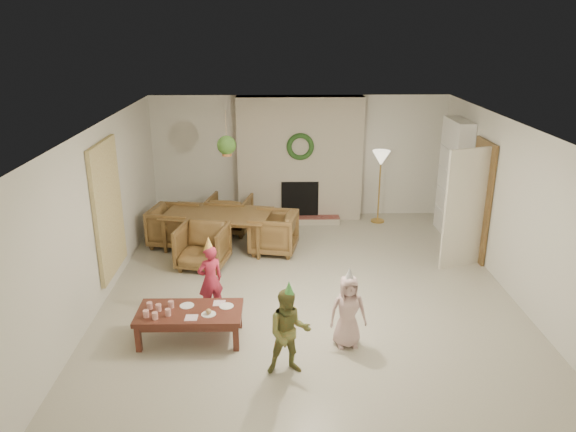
{
  "coord_description": "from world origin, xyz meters",
  "views": [
    {
      "loc": [
        -0.47,
        -7.46,
        3.82
      ],
      "look_at": [
        -0.3,
        0.4,
        1.05
      ],
      "focal_mm": 33.99,
      "sensor_mm": 36.0,
      "label": 1
    }
  ],
  "objects_px": {
    "dining_chair_far": "(230,214)",
    "child_pink": "(348,311)",
    "dining_chair_near": "(203,246)",
    "coffee_table_top": "(190,313)",
    "dining_chair_left": "(174,226)",
    "dining_chair_right": "(273,232)",
    "child_red": "(210,280)",
    "child_plaid": "(289,332)",
    "dining_table": "(217,231)"
  },
  "relations": [
    {
      "from": "dining_chair_far",
      "to": "child_pink",
      "type": "bearing_deg",
      "value": 125.09
    },
    {
      "from": "dining_chair_near",
      "to": "child_pink",
      "type": "height_order",
      "value": "child_pink"
    },
    {
      "from": "dining_chair_far",
      "to": "child_pink",
      "type": "relative_size",
      "value": 0.84
    },
    {
      "from": "dining_chair_far",
      "to": "coffee_table_top",
      "type": "xyz_separation_m",
      "value": [
        -0.2,
        -3.83,
        0.01
      ]
    },
    {
      "from": "dining_chair_far",
      "to": "dining_chair_left",
      "type": "relative_size",
      "value": 1.0
    },
    {
      "from": "dining_chair_left",
      "to": "dining_chair_right",
      "type": "xyz_separation_m",
      "value": [
        1.81,
        -0.36,
        0.0
      ]
    },
    {
      "from": "dining_chair_left",
      "to": "child_red",
      "type": "bearing_deg",
      "value": -148.05
    },
    {
      "from": "child_pink",
      "to": "coffee_table_top",
      "type": "bearing_deg",
      "value": 169.35
    },
    {
      "from": "child_red",
      "to": "child_pink",
      "type": "relative_size",
      "value": 1.06
    },
    {
      "from": "child_plaid",
      "to": "child_pink",
      "type": "height_order",
      "value": "child_plaid"
    },
    {
      "from": "dining_chair_left",
      "to": "coffee_table_top",
      "type": "relative_size",
      "value": 0.6
    },
    {
      "from": "dining_chair_left",
      "to": "child_pink",
      "type": "relative_size",
      "value": 0.84
    },
    {
      "from": "child_red",
      "to": "child_plaid",
      "type": "distance_m",
      "value": 1.76
    },
    {
      "from": "dining_table",
      "to": "child_pink",
      "type": "height_order",
      "value": "child_pink"
    },
    {
      "from": "dining_chair_near",
      "to": "dining_chair_far",
      "type": "height_order",
      "value": "same"
    },
    {
      "from": "dining_table",
      "to": "dining_chair_left",
      "type": "xyz_separation_m",
      "value": [
        -0.8,
        0.16,
        0.03
      ]
    },
    {
      "from": "dining_table",
      "to": "child_pink",
      "type": "distance_m",
      "value": 3.75
    },
    {
      "from": "dining_chair_right",
      "to": "child_pink",
      "type": "relative_size",
      "value": 0.84
    },
    {
      "from": "dining_table",
      "to": "dining_chair_far",
      "type": "height_order",
      "value": "dining_chair_far"
    },
    {
      "from": "dining_chair_near",
      "to": "child_red",
      "type": "relative_size",
      "value": 0.8
    },
    {
      "from": "child_red",
      "to": "dining_chair_left",
      "type": "bearing_deg",
      "value": -98.79
    },
    {
      "from": "child_plaid",
      "to": "dining_chair_left",
      "type": "bearing_deg",
      "value": 112.38
    },
    {
      "from": "coffee_table_top",
      "to": "child_plaid",
      "type": "xyz_separation_m",
      "value": [
        1.24,
        -0.73,
        0.15
      ]
    },
    {
      "from": "dining_chair_left",
      "to": "child_red",
      "type": "xyz_separation_m",
      "value": [
        0.95,
        -2.51,
        0.14
      ]
    },
    {
      "from": "dining_chair_far",
      "to": "dining_chair_left",
      "type": "height_order",
      "value": "same"
    },
    {
      "from": "dining_chair_near",
      "to": "dining_chair_left",
      "type": "xyz_separation_m",
      "value": [
        -0.65,
        0.96,
        0.0
      ]
    },
    {
      "from": "dining_chair_far",
      "to": "child_red",
      "type": "xyz_separation_m",
      "value": [
        -0.01,
        -3.15,
        0.14
      ]
    },
    {
      "from": "dining_chair_far",
      "to": "dining_chair_right",
      "type": "xyz_separation_m",
      "value": [
        0.85,
        -1.0,
        0.0
      ]
    },
    {
      "from": "dining_chair_far",
      "to": "coffee_table_top",
      "type": "relative_size",
      "value": 0.6
    },
    {
      "from": "coffee_table_top",
      "to": "child_red",
      "type": "height_order",
      "value": "child_red"
    },
    {
      "from": "child_red",
      "to": "child_pink",
      "type": "height_order",
      "value": "child_red"
    },
    {
      "from": "dining_chair_left",
      "to": "child_red",
      "type": "height_order",
      "value": "child_red"
    },
    {
      "from": "dining_table",
      "to": "coffee_table_top",
      "type": "height_order",
      "value": "dining_table"
    },
    {
      "from": "dining_chair_right",
      "to": "child_plaid",
      "type": "height_order",
      "value": "child_plaid"
    },
    {
      "from": "dining_table",
      "to": "child_red",
      "type": "distance_m",
      "value": 2.36
    },
    {
      "from": "dining_chair_far",
      "to": "child_plaid",
      "type": "relative_size",
      "value": 0.76
    },
    {
      "from": "child_red",
      "to": "child_pink",
      "type": "bearing_deg",
      "value": 124.77
    },
    {
      "from": "dining_chair_left",
      "to": "dining_chair_right",
      "type": "relative_size",
      "value": 1.0
    },
    {
      "from": "coffee_table_top",
      "to": "child_pink",
      "type": "height_order",
      "value": "child_pink"
    },
    {
      "from": "coffee_table_top",
      "to": "child_red",
      "type": "relative_size",
      "value": 1.32
    },
    {
      "from": "dining_table",
      "to": "coffee_table_top",
      "type": "bearing_deg",
      "value": -79.68
    },
    {
      "from": "dining_table",
      "to": "dining_chair_left",
      "type": "height_order",
      "value": "dining_chair_left"
    },
    {
      "from": "coffee_table_top",
      "to": "dining_chair_right",
      "type": "bearing_deg",
      "value": 69.99
    },
    {
      "from": "dining_table",
      "to": "dining_chair_far",
      "type": "distance_m",
      "value": 0.82
    },
    {
      "from": "dining_chair_near",
      "to": "child_pink",
      "type": "relative_size",
      "value": 0.84
    },
    {
      "from": "dining_chair_right",
      "to": "child_red",
      "type": "bearing_deg",
      "value": -10.65
    },
    {
      "from": "dining_table",
      "to": "child_pink",
      "type": "bearing_deg",
      "value": -47.69
    },
    {
      "from": "child_plaid",
      "to": "child_pink",
      "type": "relative_size",
      "value": 1.1
    },
    {
      "from": "dining_chair_far",
      "to": "child_plaid",
      "type": "bearing_deg",
      "value": 113.98
    },
    {
      "from": "dining_chair_left",
      "to": "coffee_table_top",
      "type": "bearing_deg",
      "value": -155.42
    }
  ]
}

